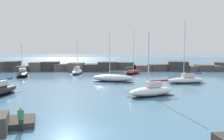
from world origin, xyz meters
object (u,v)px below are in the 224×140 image
sailboat_moored_0 (113,78)px  sailboat_moored_1 (133,72)px  sailboat_moored_6 (77,71)px  person_on_rocks (21,118)px  sailboat_moored_2 (23,74)px  sailboat_moored_5 (152,91)px  sailboat_moored_4 (187,79)px

sailboat_moored_0 → sailboat_moored_1: bearing=69.4°
sailboat_moored_1 → sailboat_moored_6: size_ratio=1.35×
sailboat_moored_6 → sailboat_moored_0: bearing=-55.9°
sailboat_moored_0 → person_on_rocks: 24.54m
sailboat_moored_6 → person_on_rocks: 36.02m
sailboat_moored_1 → sailboat_moored_2: bearing=-168.1°
sailboat_moored_0 → sailboat_moored_5: bearing=-69.4°
sailboat_moored_0 → person_on_rocks: bearing=-104.8°
sailboat_moored_5 → sailboat_moored_6: sailboat_moored_5 is taller
sailboat_moored_1 → sailboat_moored_2: (-23.39, -4.92, 0.06)m
sailboat_moored_0 → sailboat_moored_1: size_ratio=0.83×
sailboat_moored_2 → sailboat_moored_4: bearing=-16.3°
sailboat_moored_0 → sailboat_moored_1: (4.57, 12.12, -0.08)m
sailboat_moored_1 → sailboat_moored_4: sailboat_moored_4 is taller
sailboat_moored_1 → sailboat_moored_0: bearing=-110.6°
sailboat_moored_5 → sailboat_moored_6: size_ratio=1.00×
sailboat_moored_0 → sailboat_moored_5: sailboat_moored_0 is taller
sailboat_moored_0 → sailboat_moored_4: bearing=-8.8°
sailboat_moored_4 → person_on_rocks: size_ratio=6.09×
sailboat_moored_0 → sailboat_moored_1: 12.96m
sailboat_moored_1 → sailboat_moored_4: bearing=-61.2°
sailboat_moored_2 → sailboat_moored_1: bearing=11.9°
sailboat_moored_0 → sailboat_moored_4: size_ratio=0.81×
sailboat_moored_0 → sailboat_moored_2: sailboat_moored_0 is taller
person_on_rocks → sailboat_moored_5: bearing=46.8°
sailboat_moored_4 → sailboat_moored_1: bearing=118.8°
sailboat_moored_2 → sailboat_moored_4: 32.40m
sailboat_moored_4 → sailboat_moored_6: (-20.57, 14.14, 0.01)m
sailboat_moored_4 → person_on_rocks: 28.64m
sailboat_moored_4 → person_on_rocks: (-18.55, -21.82, 0.34)m
sailboat_moored_2 → sailboat_moored_5: size_ratio=0.94×
sailboat_moored_0 → sailboat_moored_4: (12.27, -1.90, -0.01)m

